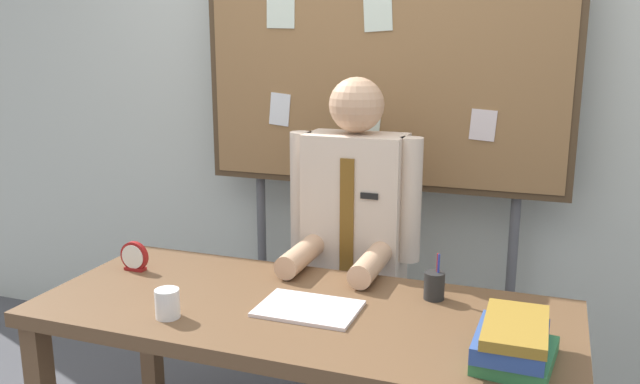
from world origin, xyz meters
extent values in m
cube|color=silver|center=(0.00, 1.16, 1.35)|extent=(6.40, 0.08, 2.70)
cube|color=brown|center=(0.00, 0.00, 0.73)|extent=(1.78, 0.75, 0.05)
cube|color=brown|center=(-0.83, 0.32, 0.35)|extent=(0.07, 0.07, 0.70)
cube|color=#2D2D33|center=(0.00, 0.60, 0.22)|extent=(0.34, 0.30, 0.44)
cube|color=beige|center=(0.00, 0.60, 0.84)|extent=(0.40, 0.22, 0.81)
sphere|color=tan|center=(0.00, 0.60, 1.36)|extent=(0.22, 0.22, 0.22)
cylinder|color=beige|center=(-0.23, 0.58, 1.00)|extent=(0.09, 0.09, 0.50)
cylinder|color=beige|center=(0.23, 0.58, 1.00)|extent=(0.09, 0.09, 0.50)
cylinder|color=tan|center=(-0.14, 0.34, 0.80)|extent=(0.09, 0.30, 0.09)
cylinder|color=tan|center=(0.14, 0.34, 0.80)|extent=(0.09, 0.30, 0.09)
cube|color=brown|center=(0.00, 0.49, 0.90)|extent=(0.06, 0.01, 0.52)
cube|color=black|center=(0.09, 0.49, 1.02)|extent=(0.07, 0.01, 0.02)
cube|color=#4C3823|center=(0.00, 0.96, 1.52)|extent=(1.66, 0.05, 1.14)
cube|color=olive|center=(0.00, 0.95, 1.52)|extent=(1.60, 0.04, 1.08)
cylinder|color=#59595E|center=(-0.61, 0.99, 0.49)|extent=(0.04, 0.04, 0.98)
cylinder|color=#59595E|center=(0.61, 0.99, 0.49)|extent=(0.04, 0.04, 0.98)
cube|color=silver|center=(-0.46, 0.93, 1.75)|extent=(0.14, 0.00, 0.18)
cube|color=silver|center=(-0.03, 0.93, 1.26)|extent=(0.10, 0.00, 0.14)
cube|color=silver|center=(0.46, 0.93, 1.26)|extent=(0.11, 0.00, 0.14)
cube|color=silver|center=(-0.01, 0.93, 1.73)|extent=(0.14, 0.00, 0.18)
cube|color=white|center=(-0.47, 0.93, 1.29)|extent=(0.11, 0.00, 0.16)
cube|color=#337F47|center=(0.69, -0.15, 0.77)|extent=(0.23, 0.29, 0.04)
cube|color=#2D4C99|center=(0.68, -0.16, 0.81)|extent=(0.19, 0.27, 0.05)
cube|color=olive|center=(0.69, -0.15, 0.85)|extent=(0.17, 0.30, 0.03)
cube|color=silver|center=(0.03, -0.02, 0.76)|extent=(0.33, 0.23, 0.01)
cylinder|color=maroon|center=(-0.73, 0.11, 0.81)|extent=(0.11, 0.02, 0.11)
cylinder|color=white|center=(-0.73, 0.10, 0.81)|extent=(0.09, 0.00, 0.09)
cube|color=maroon|center=(-0.73, 0.11, 0.76)|extent=(0.08, 0.04, 0.01)
cylinder|color=white|center=(-0.37, -0.22, 0.80)|extent=(0.08, 0.08, 0.09)
cylinder|color=#262626|center=(0.40, 0.22, 0.80)|extent=(0.07, 0.07, 0.09)
cylinder|color=#263399|center=(0.41, 0.22, 0.84)|extent=(0.01, 0.01, 0.15)
cylinder|color=maroon|center=(0.41, 0.23, 0.84)|extent=(0.01, 0.01, 0.15)
camera|label=1|loc=(0.75, -1.87, 1.61)|focal=36.55mm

